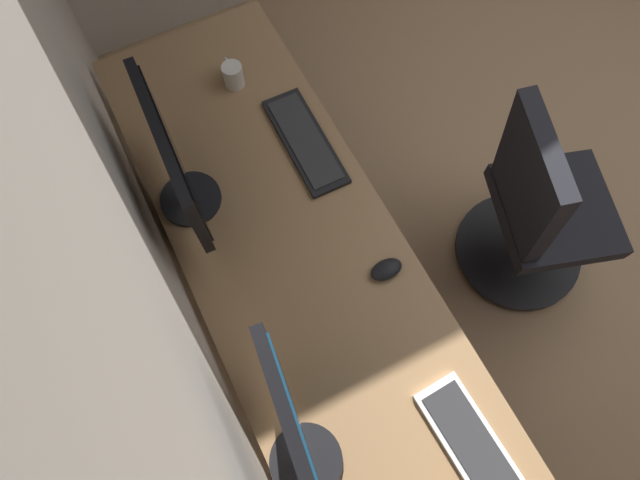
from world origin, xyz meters
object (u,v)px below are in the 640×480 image
monitor_secondary (174,162)px  keyboard_main (305,141)px  monitor_primary (304,461)px  drawer_pedestal (251,212)px  keyboard_spare (477,452)px  coffee_mug (233,75)px  mouse_main (386,269)px  office_chair (536,214)px

monitor_secondary → keyboard_main: (0.02, -0.43, -0.23)m
monitor_primary → keyboard_main: monitor_primary is taller
drawer_pedestal → keyboard_spare: size_ratio=1.63×
drawer_pedestal → monitor_primary: bearing=167.4°
keyboard_spare → coffee_mug: coffee_mug is taller
keyboard_main → mouse_main: mouse_main is taller
coffee_mug → drawer_pedestal: bearing=158.2°
keyboard_main → mouse_main: size_ratio=4.06×
drawer_pedestal → keyboard_main: 0.46m
drawer_pedestal → keyboard_main: (-0.03, -0.24, 0.39)m
monitor_primary → mouse_main: size_ratio=5.48×
keyboard_spare → coffee_mug: size_ratio=3.80×
mouse_main → coffee_mug: bearing=8.3°
monitor_secondary → keyboard_spare: monitor_secondary is taller
drawer_pedestal → monitor_primary: 1.16m
monitor_primary → mouse_main: bearing=-50.7°
keyboard_main → keyboard_spare: same height
office_chair → monitor_primary: bearing=108.2°
mouse_main → coffee_mug: size_ratio=0.93×
monitor_primary → monitor_secondary: (0.88, -0.02, -0.03)m
keyboard_spare → mouse_main: 0.57m
monitor_secondary → monitor_primary: bearing=178.7°
monitor_secondary → coffee_mug: 0.52m
drawer_pedestal → monitor_secondary: monitor_secondary is taller
drawer_pedestal → monitor_secondary: 0.65m
drawer_pedestal → monitor_secondary: (-0.06, 0.19, 0.62)m
keyboard_spare → mouse_main: (0.57, -0.04, 0.01)m
keyboard_spare → office_chair: bearing=-52.2°
coffee_mug → monitor_secondary: bearing=139.5°
mouse_main → office_chair: bearing=-89.6°
monitor_secondary → keyboard_spare: size_ratio=1.17×
drawer_pedestal → keyboard_spare: bearing=-169.5°
drawer_pedestal → office_chair: (-0.56, -0.95, 0.11)m
monitor_primary → office_chair: monitor_primary is taller
drawer_pedestal → keyboard_main: size_ratio=1.65×
office_chair → keyboard_spare: bearing=127.8°
monitor_secondary → coffee_mug: monitor_secondary is taller
keyboard_spare → keyboard_main: bearing=-1.4°
keyboard_main → monitor_secondary: bearing=93.3°
coffee_mug → keyboard_main: bearing=-161.6°
monitor_primary → office_chair: 1.34m
office_chair → coffee_mug: bearing=43.7°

